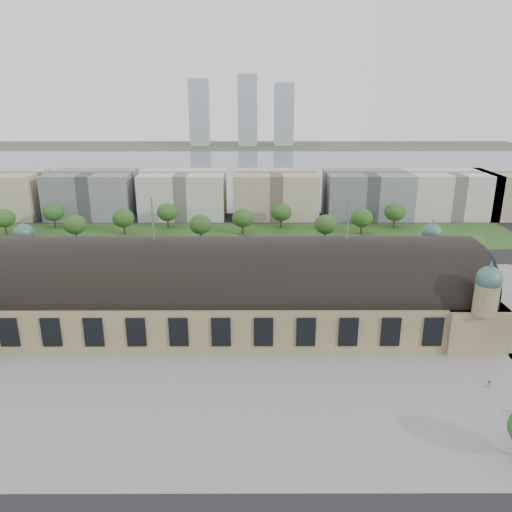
{
  "coord_description": "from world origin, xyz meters",
  "views": [
    {
      "loc": [
        8.77,
        -136.46,
        66.0
      ],
      "look_at": [
        9.16,
        19.67,
        14.0
      ],
      "focal_mm": 35.0,
      "sensor_mm": 36.0,
      "label": 1
    }
  ],
  "objects_px": {
    "petrol_station": "(107,247)",
    "parked_car_4": "(69,291)",
    "parked_car_6": "(125,290)",
    "traffic_car_2": "(23,279)",
    "bus_mid": "(225,277)",
    "traffic_car_4": "(289,285)",
    "traffic_car_5": "(362,269)",
    "bus_west": "(168,279)",
    "parked_car_1": "(77,292)",
    "bus_east": "(278,282)",
    "parked_car_2": "(91,287)",
    "pedestrian_0": "(489,384)",
    "traffic_car_1": "(20,274)",
    "parked_car_5": "(124,291)",
    "parked_car_3": "(89,288)",
    "traffic_car_3": "(201,265)"
  },
  "relations": [
    {
      "from": "petrol_station",
      "to": "parked_car_4",
      "type": "height_order",
      "value": "petrol_station"
    },
    {
      "from": "parked_car_4",
      "to": "parked_car_6",
      "type": "height_order",
      "value": "parked_car_4"
    },
    {
      "from": "traffic_car_2",
      "to": "bus_mid",
      "type": "relative_size",
      "value": 0.42
    },
    {
      "from": "traffic_car_2",
      "to": "traffic_car_4",
      "type": "height_order",
      "value": "traffic_car_2"
    },
    {
      "from": "traffic_car_5",
      "to": "bus_west",
      "type": "height_order",
      "value": "bus_west"
    },
    {
      "from": "parked_car_1",
      "to": "parked_car_4",
      "type": "distance_m",
      "value": 3.07
    },
    {
      "from": "petrol_station",
      "to": "bus_west",
      "type": "xyz_separation_m",
      "value": [
        31.41,
        -34.27,
        -1.34
      ]
    },
    {
      "from": "traffic_car_4",
      "to": "traffic_car_5",
      "type": "height_order",
      "value": "traffic_car_5"
    },
    {
      "from": "traffic_car_2",
      "to": "parked_car_1",
      "type": "distance_m",
      "value": 26.57
    },
    {
      "from": "bus_west",
      "to": "bus_east",
      "type": "xyz_separation_m",
      "value": [
        39.58,
        -3.1,
        0.03
      ]
    },
    {
      "from": "bus_mid",
      "to": "bus_east",
      "type": "distance_m",
      "value": 19.39
    },
    {
      "from": "traffic_car_2",
      "to": "parked_car_6",
      "type": "height_order",
      "value": "traffic_car_2"
    },
    {
      "from": "bus_west",
      "to": "bus_mid",
      "type": "bearing_deg",
      "value": -82.48
    },
    {
      "from": "petrol_station",
      "to": "bus_west",
      "type": "bearing_deg",
      "value": -47.49
    },
    {
      "from": "parked_car_2",
      "to": "pedestrian_0",
      "type": "distance_m",
      "value": 127.12
    },
    {
      "from": "traffic_car_4",
      "to": "bus_mid",
      "type": "height_order",
      "value": "bus_mid"
    },
    {
      "from": "parked_car_4",
      "to": "bus_west",
      "type": "relative_size",
      "value": 0.41
    },
    {
      "from": "traffic_car_1",
      "to": "bus_west",
      "type": "relative_size",
      "value": 0.41
    },
    {
      "from": "parked_car_2",
      "to": "bus_west",
      "type": "bearing_deg",
      "value": 79.39
    },
    {
      "from": "petrol_station",
      "to": "traffic_car_1",
      "type": "relative_size",
      "value": 2.92
    },
    {
      "from": "parked_car_1",
      "to": "bus_east",
      "type": "distance_m",
      "value": 69.22
    },
    {
      "from": "parked_car_1",
      "to": "traffic_car_1",
      "type": "bearing_deg",
      "value": -151.19
    },
    {
      "from": "parked_car_1",
      "to": "petrol_station",
      "type": "bearing_deg",
      "value": 154.54
    },
    {
      "from": "petrol_station",
      "to": "parked_car_5",
      "type": "xyz_separation_m",
      "value": [
        17.79,
        -43.31,
        -2.31
      ]
    },
    {
      "from": "parked_car_3",
      "to": "bus_west",
      "type": "bearing_deg",
      "value": 71.09
    },
    {
      "from": "parked_car_1",
      "to": "parked_car_4",
      "type": "bearing_deg",
      "value": -128.91
    },
    {
      "from": "petrol_station",
      "to": "traffic_car_1",
      "type": "xyz_separation_m",
      "value": [
        -25.23,
        -26.53,
        -2.16
      ]
    },
    {
      "from": "traffic_car_5",
      "to": "traffic_car_2",
      "type": "bearing_deg",
      "value": 93.07
    },
    {
      "from": "traffic_car_4",
      "to": "traffic_car_2",
      "type": "bearing_deg",
      "value": -88.47
    },
    {
      "from": "petrol_station",
      "to": "traffic_car_3",
      "type": "relative_size",
      "value": 2.78
    },
    {
      "from": "parked_car_5",
      "to": "parked_car_6",
      "type": "xyz_separation_m",
      "value": [
        0.29,
        0.76,
        0.11
      ]
    },
    {
      "from": "traffic_car_2",
      "to": "traffic_car_5",
      "type": "relative_size",
      "value": 1.11
    },
    {
      "from": "parked_car_2",
      "to": "parked_car_5",
      "type": "xyz_separation_m",
      "value": [
        12.14,
        -3.03,
        -0.07
      ]
    },
    {
      "from": "bus_mid",
      "to": "bus_west",
      "type": "bearing_deg",
      "value": 89.2
    },
    {
      "from": "traffic_car_1",
      "to": "parked_car_6",
      "type": "height_order",
      "value": "traffic_car_1"
    },
    {
      "from": "parked_car_3",
      "to": "parked_car_4",
      "type": "xyz_separation_m",
      "value": [
        -5.69,
        -3.03,
        0.03
      ]
    },
    {
      "from": "petrol_station",
      "to": "parked_car_2",
      "type": "bearing_deg",
      "value": -82.02
    },
    {
      "from": "parked_car_5",
      "to": "parked_car_6",
      "type": "distance_m",
      "value": 0.82
    },
    {
      "from": "parked_car_3",
      "to": "pedestrian_0",
      "type": "distance_m",
      "value": 127.68
    },
    {
      "from": "parked_car_2",
      "to": "bus_west",
      "type": "xyz_separation_m",
      "value": [
        25.77,
        6.01,
        0.9
      ]
    },
    {
      "from": "parked_car_2",
      "to": "traffic_car_2",
      "type": "bearing_deg",
      "value": -129.76
    },
    {
      "from": "petrol_station",
      "to": "pedestrian_0",
      "type": "relative_size",
      "value": 7.65
    },
    {
      "from": "bus_west",
      "to": "bus_mid",
      "type": "distance_m",
      "value": 20.65
    },
    {
      "from": "traffic_car_4",
      "to": "parked_car_6",
      "type": "relative_size",
      "value": 0.76
    },
    {
      "from": "petrol_station",
      "to": "bus_west",
      "type": "relative_size",
      "value": 1.21
    },
    {
      "from": "traffic_car_3",
      "to": "bus_mid",
      "type": "bearing_deg",
      "value": -148.81
    },
    {
      "from": "parked_car_6",
      "to": "pedestrian_0",
      "type": "height_order",
      "value": "pedestrian_0"
    },
    {
      "from": "bus_mid",
      "to": "pedestrian_0",
      "type": "bearing_deg",
      "value": -139.71
    },
    {
      "from": "traffic_car_1",
      "to": "parked_car_3",
      "type": "bearing_deg",
      "value": -115.47
    },
    {
      "from": "traffic_car_4",
      "to": "parked_car_4",
      "type": "xyz_separation_m",
      "value": [
        -75.6,
        -5.84,
        0.12
      ]
    }
  ]
}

